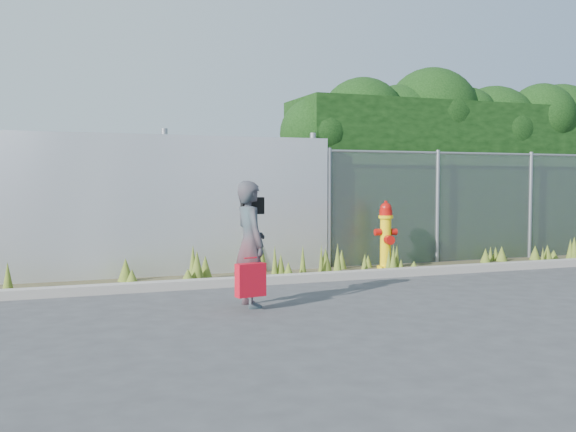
# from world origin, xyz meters

# --- Properties ---
(ground) EXTENTS (80.00, 80.00, 0.00)m
(ground) POSITION_xyz_m (0.00, 0.00, 0.00)
(ground) COLOR #3A3A3C
(ground) RESTS_ON ground
(curb) EXTENTS (16.00, 0.22, 0.12)m
(curb) POSITION_xyz_m (0.00, 1.80, 0.06)
(curb) COLOR gray
(curb) RESTS_ON ground
(weed_strip) EXTENTS (16.00, 1.25, 0.55)m
(weed_strip) POSITION_xyz_m (0.24, 2.40, 0.13)
(weed_strip) COLOR #423C26
(weed_strip) RESTS_ON ground
(corrugated_fence) EXTENTS (8.50, 0.21, 2.30)m
(corrugated_fence) POSITION_xyz_m (-3.25, 3.01, 1.10)
(corrugated_fence) COLOR silver
(corrugated_fence) RESTS_ON ground
(chainlink_fence) EXTENTS (6.50, 0.07, 2.05)m
(chainlink_fence) POSITION_xyz_m (4.25, 3.00, 1.03)
(chainlink_fence) COLOR gray
(chainlink_fence) RESTS_ON ground
(hedge) EXTENTS (7.70, 1.96, 3.74)m
(hedge) POSITION_xyz_m (4.37, 4.01, 2.07)
(hedge) COLOR black
(hedge) RESTS_ON ground
(fire_hydrant) EXTENTS (0.39, 0.35, 1.16)m
(fire_hydrant) POSITION_xyz_m (1.90, 2.56, 0.56)
(fire_hydrant) COLOR yellow
(fire_hydrant) RESTS_ON ground
(woman) EXTENTS (0.39, 0.56, 1.48)m
(woman) POSITION_xyz_m (-1.19, 0.30, 0.74)
(woman) COLOR #0F5C63
(woman) RESTS_ON ground
(red_tote_bag) EXTENTS (0.34, 0.13, 0.45)m
(red_tote_bag) POSITION_xyz_m (-1.28, 0.01, 0.36)
(red_tote_bag) COLOR red
(black_shoulder_bag) EXTENTS (0.27, 0.11, 0.20)m
(black_shoulder_bag) POSITION_xyz_m (-1.11, 0.48, 1.19)
(black_shoulder_bag) COLOR black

